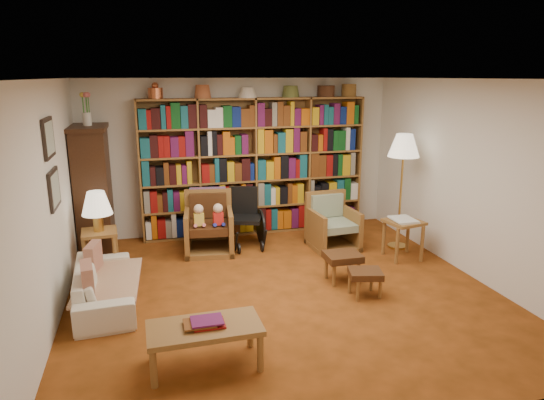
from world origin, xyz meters
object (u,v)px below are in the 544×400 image
object	(u,v)px
armchair_leather	(208,226)
sofa	(105,285)
side_table_lamp	(100,241)
side_table_papers	(404,227)
footstool_a	(343,259)
coffee_table	(205,331)
floor_lamp	(404,150)
footstool_b	(365,275)
wheelchair	(245,219)
armchair_sage	(331,226)

from	to	relation	value
armchair_leather	sofa	bearing A→B (deg)	-133.27
armchair_leather	side_table_lamp	bearing A→B (deg)	-161.48
armchair_leather	side_table_papers	world-z (taller)	armchair_leather
footstool_a	armchair_leather	bearing A→B (deg)	133.04
coffee_table	floor_lamp	bearing A→B (deg)	36.31
footstool_a	footstool_b	size ratio (longest dim) A/B	0.99
wheelchair	armchair_leather	bearing A→B (deg)	-173.09
side_table_papers	coffee_table	size ratio (longest dim) A/B	0.58
side_table_lamp	footstool_a	distance (m)	3.16
armchair_leather	coffee_table	distance (m)	3.02
armchair_leather	footstool_b	xyz separation A→B (m)	(1.57, -2.05, -0.11)
footstool_b	sofa	bearing A→B (deg)	168.76
side_table_lamp	coffee_table	distance (m)	2.71
wheelchair	coffee_table	distance (m)	3.23
floor_lamp	side_table_papers	xyz separation A→B (m)	(-0.17, -0.43, -1.03)
armchair_sage	footstool_b	size ratio (longest dim) A/B	1.85
wheelchair	footstool_b	distance (m)	2.35
armchair_leather	footstool_a	world-z (taller)	armchair_leather
wheelchair	armchair_sage	bearing A→B (deg)	-17.43
side_table_lamp	armchair_leather	xyz separation A→B (m)	(1.48, 0.50, -0.07)
wheelchair	coffee_table	xyz separation A→B (m)	(-1.01, -3.06, -0.06)
footstool_a	coffee_table	size ratio (longest dim) A/B	0.44
side_table_papers	footstool_a	world-z (taller)	side_table_papers
footstool_b	armchair_leather	bearing A→B (deg)	127.43
armchair_sage	wheelchair	distance (m)	1.31
floor_lamp	armchair_sage	bearing A→B (deg)	162.67
side_table_lamp	footstool_b	world-z (taller)	side_table_lamp
side_table_lamp	coffee_table	world-z (taller)	side_table_lamp
wheelchair	floor_lamp	distance (m)	2.56
side_table_lamp	footstool_a	world-z (taller)	side_table_lamp
side_table_lamp	armchair_leather	size ratio (longest dim) A/B	0.64
armchair_sage	coffee_table	world-z (taller)	armchair_sage
footstool_a	footstool_b	xyz separation A→B (m)	(0.09, -0.47, -0.04)
armchair_sage	side_table_papers	xyz separation A→B (m)	(0.80, -0.73, 0.15)
floor_lamp	side_table_lamp	bearing A→B (deg)	178.29
armchair_sage	floor_lamp	size ratio (longest dim) A/B	0.48
floor_lamp	side_table_papers	world-z (taller)	floor_lamp
sofa	coffee_table	distance (m)	1.80
floor_lamp	footstool_b	distance (m)	2.24
side_table_papers	coffee_table	bearing A→B (deg)	-147.56
side_table_lamp	floor_lamp	distance (m)	4.40
footstool_a	floor_lamp	bearing A→B (deg)	36.22
wheelchair	sofa	bearing A→B (deg)	-141.91
side_table_lamp	footstool_a	bearing A→B (deg)	-20.21
footstool_a	coffee_table	xyz separation A→B (m)	(-1.91, -1.41, 0.04)
armchair_leather	side_table_papers	size ratio (longest dim) A/B	1.53
side_table_lamp	side_table_papers	world-z (taller)	side_table_papers
wheelchair	footstool_a	distance (m)	1.89
armchair_sage	footstool_a	world-z (taller)	armchair_sage
armchair_leather	footstool_a	bearing A→B (deg)	-46.96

